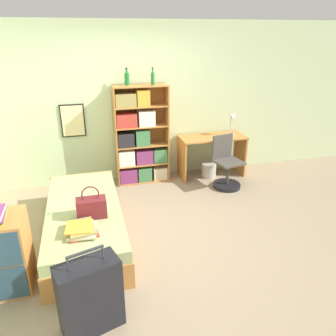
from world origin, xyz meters
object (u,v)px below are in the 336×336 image
bed (85,222)px  bottle_green (127,79)px  waste_bin (209,170)px  book_stack_on_bed (82,229)px  desk_chair (226,171)px  suitcase (90,296)px  desk_lamp (233,119)px  desk (212,148)px  bookcase (139,140)px  bottle_brown (153,78)px  handbag (92,207)px

bed → bottle_green: bearing=62.0°
bed → waste_bin: bearing=31.8°
book_stack_on_bed → desk_chair: 2.79m
suitcase → desk_lamp: size_ratio=1.85×
desk → desk_lamp: (0.35, -0.02, 0.51)m
bed → desk_lamp: (2.60, 1.39, 0.80)m
bottle_green → desk_chair: (1.49, -0.63, -1.46)m
desk_lamp → desk_chair: size_ratio=0.51×
bookcase → bottle_brown: (0.24, -0.04, 1.01)m
bottle_brown → desk_lamp: bearing=-2.6°
handbag → bookcase: bookcase is taller
bed → suitcase: bearing=-89.5°
desk_lamp → desk_chair: bearing=-121.0°
suitcase → bookcase: size_ratio=0.49×
book_stack_on_bed → desk_lamp: size_ratio=0.89×
bed → desk_chair: desk_chair is taller
bed → suitcase: size_ratio=2.58×
bookcase → desk_lamp: size_ratio=3.74×
bed → bookcase: size_ratio=1.27×
handbag → bottle_brown: 2.38m
book_stack_on_bed → waste_bin: 2.97m
suitcase → desk: (2.24, 2.84, 0.17)m
handbag → book_stack_on_bed: (-0.12, -0.31, -0.08)m
bookcase → desk_lamp: (1.63, -0.11, 0.29)m
book_stack_on_bed → handbag: bearing=68.4°
book_stack_on_bed → desk_chair: size_ratio=0.45×
desk_chair → waste_bin: (-0.13, 0.44, -0.15)m
desk_chair → waste_bin: 0.49m
suitcase → bottle_green: bottle_green is taller
bottle_green → bottle_brown: (0.39, -0.09, 0.00)m
bookcase → desk: 1.30m
bottle_brown → desk: bottle_brown is taller
handbag → desk_chair: bearing=28.4°
handbag → book_stack_on_bed: size_ratio=0.99×
handbag → book_stack_on_bed: bearing=-111.6°
bottle_brown → desk_chair: (1.10, -0.54, -1.46)m
book_stack_on_bed → suitcase: 0.85m
bottle_green → bottle_brown: bottle_brown is taller
bookcase → bottle_green: (-0.15, 0.05, 1.01)m
bookcase → bottle_brown: bearing=-10.1°
bookcase → waste_bin: (1.22, -0.14, -0.61)m
book_stack_on_bed → suitcase: suitcase is taller
desk → waste_bin: (-0.06, -0.05, -0.38)m
handbag → bottle_brown: size_ratio=1.43×
handbag → waste_bin: size_ratio=1.50×
bottle_green → desk_lamp: 1.93m
bottle_brown → waste_bin: size_ratio=1.04×
waste_bin → desk: bearing=40.8°
desk_lamp → bottle_brown: bearing=177.4°
bottle_green → bottle_brown: size_ratio=0.98×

